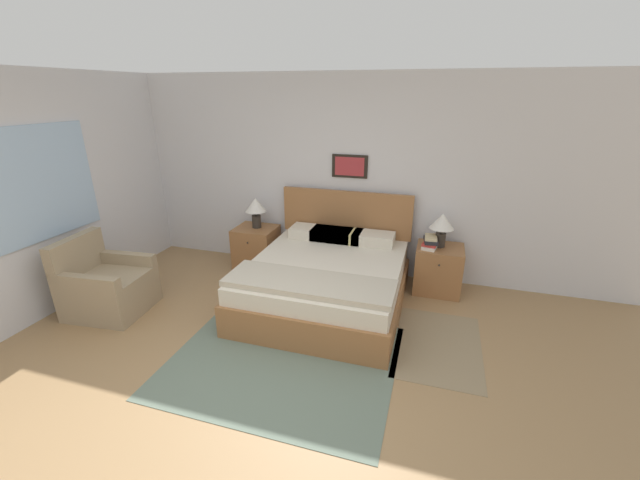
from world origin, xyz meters
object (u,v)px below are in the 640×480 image
object	(u,v)px
nightstand_by_door	(438,269)
table_lamp_by_door	(442,224)
armchair	(106,287)
table_lamp_near_window	(256,207)
nightstand_near_window	(257,247)
bed	(327,279)

from	to	relation	value
nightstand_by_door	table_lamp_by_door	world-z (taller)	table_lamp_by_door
armchair	table_lamp_near_window	bearing A→B (deg)	139.75
armchair	table_lamp_by_door	world-z (taller)	table_lamp_by_door
table_lamp_by_door	nightstand_by_door	bearing A→B (deg)	-56.18
table_lamp_near_window	table_lamp_by_door	world-z (taller)	same
armchair	nightstand_by_door	bearing A→B (deg)	108.29
nightstand_by_door	table_lamp_near_window	size ratio (longest dim) A/B	1.40
armchair	nightstand_near_window	size ratio (longest dim) A/B	1.49
bed	nightstand_by_door	xyz separation A→B (m)	(1.24, 0.70, -0.02)
nightstand_near_window	armchair	bearing A→B (deg)	-124.69
bed	nightstand_by_door	distance (m)	1.43
nightstand_near_window	table_lamp_near_window	distance (m)	0.58
nightstand_near_window	table_lamp_by_door	size ratio (longest dim) A/B	1.40
bed	armchair	distance (m)	2.51
bed	nightstand_by_door	bearing A→B (deg)	29.52
nightstand_near_window	nightstand_by_door	distance (m)	2.48
nightstand_by_door	table_lamp_by_door	distance (m)	0.58
bed	table_lamp_by_door	distance (m)	1.53
bed	table_lamp_near_window	size ratio (longest dim) A/B	4.70
armchair	nightstand_by_door	world-z (taller)	armchair
table_lamp_near_window	table_lamp_by_door	size ratio (longest dim) A/B	1.00
table_lamp_near_window	nightstand_near_window	bearing A→B (deg)	-116.41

